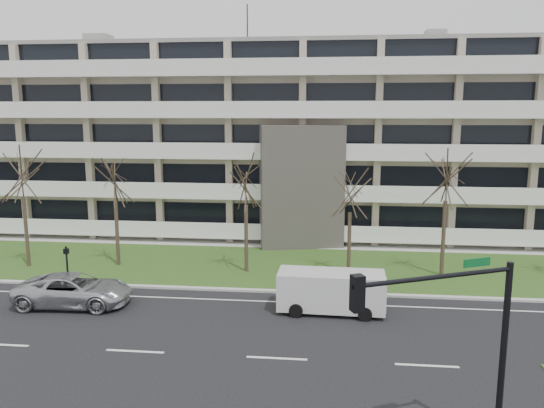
# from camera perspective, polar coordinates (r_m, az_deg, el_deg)

# --- Properties ---
(ground) EXTENTS (160.00, 160.00, 0.00)m
(ground) POSITION_cam_1_polar(r_m,az_deg,el_deg) (22.57, 0.51, -16.26)
(ground) COLOR black
(ground) RESTS_ON ground
(grass_verge) EXTENTS (90.00, 10.00, 0.06)m
(grass_verge) POSITION_cam_1_polar(r_m,az_deg,el_deg) (34.67, 2.62, -6.74)
(grass_verge) COLOR #244918
(grass_verge) RESTS_ON ground
(curb) EXTENTS (90.00, 0.35, 0.12)m
(curb) POSITION_cam_1_polar(r_m,az_deg,el_deg) (29.91, 2.03, -9.41)
(curb) COLOR #B2B2AD
(curb) RESTS_ON ground
(sidewalk) EXTENTS (90.00, 2.00, 0.08)m
(sidewalk) POSITION_cam_1_polar(r_m,az_deg,el_deg) (39.96, 3.11, -4.47)
(sidewalk) COLOR #B2B2AD
(sidewalk) RESTS_ON ground
(lane_edge_line) EXTENTS (90.00, 0.12, 0.01)m
(lane_edge_line) POSITION_cam_1_polar(r_m,az_deg,el_deg) (28.52, 1.81, -10.51)
(lane_edge_line) COLOR white
(lane_edge_line) RESTS_ON ground
(apartment_building) EXTENTS (60.50, 15.10, 18.75)m
(apartment_building) POSITION_cam_1_polar(r_m,az_deg,el_deg) (45.58, 3.65, 6.95)
(apartment_building) COLOR tan
(apartment_building) RESTS_ON ground
(silver_pickup) EXTENTS (6.00, 2.96, 1.64)m
(silver_pickup) POSITION_cam_1_polar(r_m,az_deg,el_deg) (29.70, -20.52, -8.66)
(silver_pickup) COLOR #B5B7BD
(silver_pickup) RESTS_ON ground
(blue_sedan) EXTENTS (4.34, 1.57, 1.42)m
(blue_sedan) POSITION_cam_1_polar(r_m,az_deg,el_deg) (27.47, 6.96, -9.83)
(blue_sedan) COLOR #7FADDC
(blue_sedan) RESTS_ON ground
(white_van) EXTENTS (5.38, 2.33, 2.06)m
(white_van) POSITION_cam_1_polar(r_m,az_deg,el_deg) (27.01, 6.52, -9.00)
(white_van) COLOR silver
(white_van) RESTS_ON ground
(traffic_signal) EXTENTS (4.75, 2.37, 5.98)m
(traffic_signal) POSITION_cam_1_polar(r_m,az_deg,el_deg) (16.02, 19.21, -12.98)
(traffic_signal) COLOR black
(traffic_signal) RESTS_ON ground
(pedestrian_signal) EXTENTS (0.26, 0.21, 2.69)m
(pedestrian_signal) POSITION_cam_1_polar(r_m,az_deg,el_deg) (31.39, -21.18, -6.00)
(pedestrian_signal) COLOR black
(pedestrian_signal) RESTS_ON ground
(tree_1) EXTENTS (4.09, 4.09, 8.18)m
(tree_1) POSITION_cam_1_polar(r_m,az_deg,el_deg) (37.01, -25.37, 3.38)
(tree_1) COLOR #382B21
(tree_1) RESTS_ON ground
(tree_2) EXTENTS (3.86, 3.86, 7.72)m
(tree_2) POSITION_cam_1_polar(r_m,az_deg,el_deg) (35.24, -16.62, 3.05)
(tree_2) COLOR #382B21
(tree_2) RESTS_ON ground
(tree_3) EXTENTS (3.80, 3.80, 7.61)m
(tree_3) POSITION_cam_1_polar(r_m,az_deg,el_deg) (32.39, -2.85, 2.73)
(tree_3) COLOR #382B21
(tree_3) RESTS_ON ground
(tree_4) EXTENTS (3.50, 3.50, 6.99)m
(tree_4) POSITION_cam_1_polar(r_m,az_deg,el_deg) (32.24, 8.45, 1.74)
(tree_4) COLOR #382B21
(tree_4) RESTS_ON ground
(tree_5) EXTENTS (4.18, 4.18, 8.36)m
(tree_5) POSITION_cam_1_polar(r_m,az_deg,el_deg) (33.15, 18.33, 3.44)
(tree_5) COLOR #382B21
(tree_5) RESTS_ON ground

